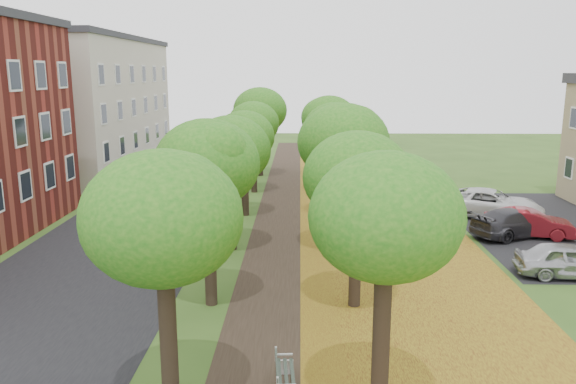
{
  "coord_description": "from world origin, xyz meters",
  "views": [
    {
      "loc": [
        0.76,
        -11.64,
        7.66
      ],
      "look_at": [
        0.24,
        12.42,
        2.5
      ],
      "focal_mm": 35.0,
      "sensor_mm": 36.0,
      "label": 1
    }
  ],
  "objects_px": {
    "car_silver": "(569,260)",
    "car_grey": "(515,223)",
    "car_white": "(490,203)",
    "bench": "(284,375)",
    "car_red": "(529,223)"
  },
  "relations": [
    {
      "from": "bench",
      "to": "car_grey",
      "type": "distance_m",
      "value": 17.11
    },
    {
      "from": "car_silver",
      "to": "car_red",
      "type": "xyz_separation_m",
      "value": [
        0.62,
        5.37,
        -0.0
      ]
    },
    {
      "from": "car_grey",
      "to": "car_white",
      "type": "relative_size",
      "value": 0.84
    },
    {
      "from": "bench",
      "to": "car_red",
      "type": "relative_size",
      "value": 0.4
    },
    {
      "from": "car_grey",
      "to": "car_silver",
      "type": "bearing_deg",
      "value": 155.24
    },
    {
      "from": "car_silver",
      "to": "car_white",
      "type": "distance_m",
      "value": 9.0
    },
    {
      "from": "bench",
      "to": "car_red",
      "type": "distance_m",
      "value": 17.47
    },
    {
      "from": "bench",
      "to": "car_silver",
      "type": "bearing_deg",
      "value": -56.83
    },
    {
      "from": "car_grey",
      "to": "bench",
      "type": "bearing_deg",
      "value": 116.92
    },
    {
      "from": "car_silver",
      "to": "car_white",
      "type": "bearing_deg",
      "value": 5.09
    },
    {
      "from": "car_red",
      "to": "car_white",
      "type": "bearing_deg",
      "value": 21.75
    },
    {
      "from": "car_red",
      "to": "car_grey",
      "type": "height_order",
      "value": "car_grey"
    },
    {
      "from": "bench",
      "to": "car_white",
      "type": "bearing_deg",
      "value": -35.84
    },
    {
      "from": "bench",
      "to": "car_white",
      "type": "relative_size",
      "value": 0.3
    },
    {
      "from": "car_silver",
      "to": "car_grey",
      "type": "xyz_separation_m",
      "value": [
        0.0,
        5.41,
        0.0
      ]
    }
  ]
}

